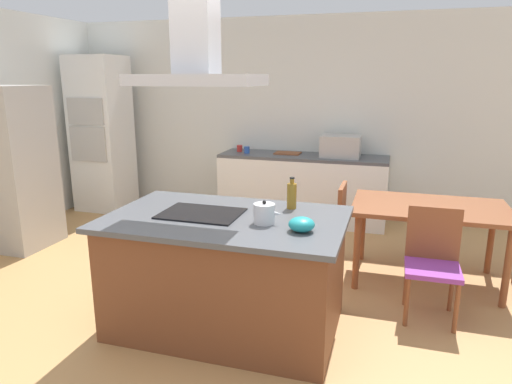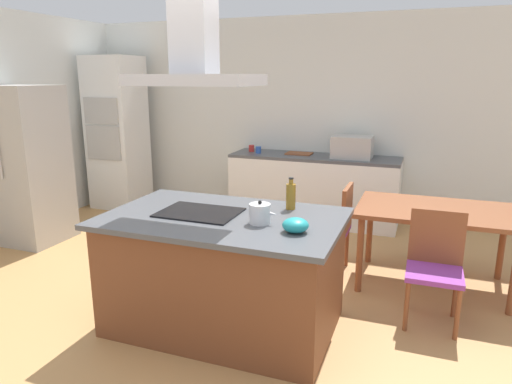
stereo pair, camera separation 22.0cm
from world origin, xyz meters
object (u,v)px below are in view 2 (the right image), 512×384
object	(u,v)px
countertop_microwave	(352,147)
refrigerator	(25,165)
coffee_mug_red	(251,148)
olive_oil_bottle	(291,196)
tea_kettle	(260,214)
chair_at_left_end	(336,223)
wall_oven_stack	(117,133)
coffee_mug_blue	(258,150)
dining_table	(436,217)
cutting_board	(299,153)
range_hood	(194,49)
cooktop	(199,212)
mixing_bowl	(295,225)
chair_facing_island	(435,260)

from	to	relation	value
countertop_microwave	refrigerator	world-z (taller)	refrigerator
coffee_mug_red	olive_oil_bottle	bearing A→B (deg)	-62.97
tea_kettle	chair_at_left_end	size ratio (longest dim) A/B	0.23
chair_at_left_end	olive_oil_bottle	bearing A→B (deg)	-101.00
tea_kettle	wall_oven_stack	size ratio (longest dim) A/B	0.09
coffee_mug_blue	dining_table	bearing A→B (deg)	-33.27
cutting_board	range_hood	bearing A→B (deg)	-89.90
cooktop	mixing_bowl	size ratio (longest dim) A/B	3.35
olive_oil_bottle	coffee_mug_red	distance (m)	2.88
cooktop	chair_facing_island	xyz separation A→B (m)	(1.73, 0.66, -0.40)
tea_kettle	wall_oven_stack	distance (m)	4.22
coffee_mug_blue	refrigerator	world-z (taller)	refrigerator
coffee_mug_red	chair_at_left_end	world-z (taller)	coffee_mug_red
cooktop	cutting_board	xyz separation A→B (m)	(-0.00, 2.93, 0.00)
wall_oven_stack	dining_table	world-z (taller)	wall_oven_stack
coffee_mug_red	dining_table	world-z (taller)	coffee_mug_red
wall_oven_stack	chair_facing_island	bearing A→B (deg)	-24.15
cooktop	range_hood	xyz separation A→B (m)	(-0.00, 0.00, 1.20)
mixing_bowl	coffee_mug_red	distance (m)	3.43
countertop_microwave	dining_table	xyz separation A→B (m)	(1.02, -1.55, -0.37)
coffee_mug_red	dining_table	bearing A→B (deg)	-33.42
coffee_mug_red	cutting_board	bearing A→B (deg)	1.04
range_hood	chair_facing_island	bearing A→B (deg)	20.96
olive_oil_bottle	range_hood	xyz separation A→B (m)	(-0.62, -0.35, 1.09)
wall_oven_stack	chair_at_left_end	bearing A→B (deg)	-20.60
coffee_mug_blue	refrigerator	xyz separation A→B (m)	(-2.23, -1.82, -0.03)
range_hood	coffee_mug_blue	bearing A→B (deg)	101.03
cutting_board	refrigerator	distance (m)	3.38
chair_facing_island	coffee_mug_blue	bearing A→B (deg)	136.51
coffee_mug_red	coffee_mug_blue	xyz separation A→B (m)	(0.14, -0.10, 0.00)
dining_table	refrigerator	bearing A→B (deg)	-175.86
cutting_board	range_hood	size ratio (longest dim) A/B	0.38
countertop_microwave	coffee_mug_blue	xyz separation A→B (m)	(-1.26, -0.06, -0.09)
countertop_microwave	wall_oven_stack	distance (m)	3.42
coffee_mug_red	tea_kettle	bearing A→B (deg)	-68.03
tea_kettle	olive_oil_bottle	bearing A→B (deg)	76.44
countertop_microwave	coffee_mug_blue	size ratio (longest dim) A/B	5.56
countertop_microwave	coffee_mug_blue	distance (m)	1.26
countertop_microwave	tea_kettle	bearing A→B (deg)	-93.64
mixing_bowl	refrigerator	bearing A→B (deg)	161.94
coffee_mug_blue	chair_facing_island	world-z (taller)	coffee_mug_blue
coffee_mug_blue	dining_table	world-z (taller)	coffee_mug_blue
refrigerator	wall_oven_stack	bearing A→B (deg)	87.22
tea_kettle	coffee_mug_red	distance (m)	3.22
cutting_board	wall_oven_stack	size ratio (longest dim) A/B	0.15
wall_oven_stack	tea_kettle	bearing A→B (deg)	-40.15
mixing_bowl	range_hood	size ratio (longest dim) A/B	0.20
coffee_mug_red	chair_facing_island	bearing A→B (deg)	-43.09
wall_oven_stack	range_hood	distance (m)	3.91
mixing_bowl	countertop_microwave	distance (m)	3.05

